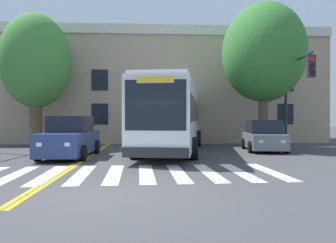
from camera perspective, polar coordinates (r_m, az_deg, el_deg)
The scene contains 12 objects.
ground_plane at distance 7.73m, azimuth -10.45°, elevation -12.40°, with size 120.00×120.00×0.00m, color #424244.
crosswalk at distance 10.42m, azimuth -6.56°, elevation -9.00°, with size 9.57×3.94×0.01m.
lane_line_yellow_inner at distance 24.49m, azimuth -9.89°, elevation -3.53°, with size 0.12×36.00×0.01m, color gold.
lane_line_yellow_outer at distance 24.47m, azimuth -9.52°, elevation -3.53°, with size 0.12×36.00×0.01m, color gold.
city_bus at distance 17.59m, azimuth 0.87°, elevation 0.98°, with size 4.47×12.59×3.49m.
car_navy_near_lane at distance 15.37m, azimuth -16.64°, elevation -2.82°, with size 2.13×4.79×1.83m.
car_grey_far_lane at distance 18.21m, azimuth 16.31°, elevation -2.53°, with size 2.36×3.99×1.66m.
car_teal_behind_bus at distance 27.28m, azimuth -3.17°, elevation -1.47°, with size 2.25×4.70×1.71m.
traffic_light_near_corner at distance 18.26m, azimuth 21.36°, elevation 5.96°, with size 0.72×4.06×5.05m.
street_tree_curbside_large at distance 19.90m, azimuth 16.28°, elevation 11.35°, with size 5.45×6.09×8.32m.
street_tree_curbside_small at distance 21.44m, azimuth -22.05°, elevation 9.64°, with size 4.65×4.64×8.02m.
building_facade at distance 26.40m, azimuth -10.54°, elevation 5.63°, with size 31.97×7.80×8.16m.
Camera 1 is at (0.96, -7.47, 1.72)m, focal length 35.00 mm.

